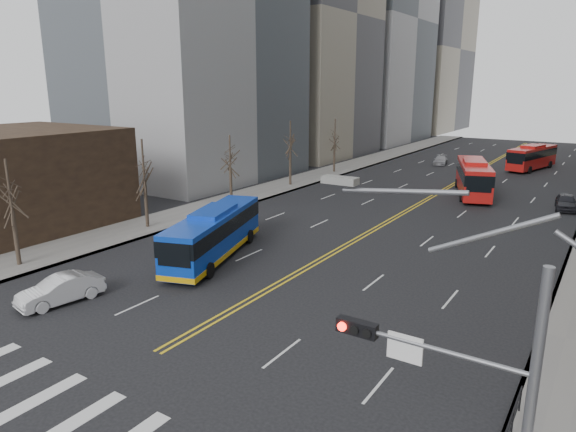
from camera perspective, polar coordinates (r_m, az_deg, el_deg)
The scene contains 12 objects.
ground at distance 21.81m, azimuth -24.48°, elevation -19.11°, with size 220.00×220.00×0.00m, color black.
sidewalk_left at distance 64.21m, azimuth 1.81°, elevation 4.09°, with size 5.00×130.00×0.15m, color gray.
crosswalk at distance 21.81m, azimuth -24.48°, elevation -19.09°, with size 26.70×4.00×0.01m.
centerline at distance 67.12m, azimuth 18.55°, elevation 3.74°, with size 0.55×100.00×0.01m.
signal_mast at distance 13.21m, azimuth 18.97°, elevation -17.08°, with size 5.37×0.37×9.39m.
street_trees at distance 49.93m, azimuth 4.83°, elevation 6.65°, with size 35.20×47.20×7.60m.
blue_bus at distance 35.37m, azimuth -8.20°, elevation -1.80°, with size 5.97×11.95×3.43m.
red_bus_near at distance 58.56m, azimuth 19.91°, elevation 4.24°, with size 6.46×12.27×3.79m.
red_bus_far at distance 79.44m, azimuth 25.49°, elevation 6.04°, with size 5.09×11.17×3.46m.
car_white at distance 30.79m, azimuth -23.95°, elevation -7.50°, with size 1.58×4.53×1.49m, color silver.
car_dark_mid at distance 55.39m, azimuth 28.50°, elevation 1.38°, with size 1.78×4.43×1.51m, color black.
car_silver at distance 80.09m, azimuth 16.58°, elevation 5.96°, with size 1.76×4.34×1.26m, color #98979C.
Camera 1 is at (16.07, -9.13, 11.59)m, focal length 32.00 mm.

